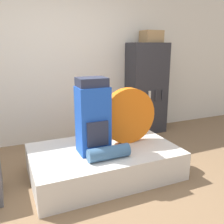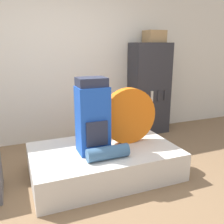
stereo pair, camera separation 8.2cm
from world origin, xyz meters
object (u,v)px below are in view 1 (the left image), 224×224
(backpack, at_px, (93,117))
(sleeping_roll, at_px, (109,153))
(tent_bag, at_px, (128,116))
(cardboard_box, at_px, (151,37))
(bookshelf, at_px, (146,89))

(backpack, height_order, sleeping_roll, backpack)
(tent_bag, xyz_separation_m, cardboard_box, (1.05, 1.17, 1.02))
(backpack, xyz_separation_m, bookshelf, (1.47, 1.25, 0.04))
(backpack, height_order, tent_bag, backpack)
(tent_bag, height_order, cardboard_box, cardboard_box)
(tent_bag, bearing_deg, bookshelf, 49.84)
(bookshelf, bearing_deg, backpack, -139.75)
(backpack, height_order, cardboard_box, cardboard_box)
(backpack, xyz_separation_m, cardboard_box, (1.56, 1.28, 0.95))
(bookshelf, relative_size, cardboard_box, 4.88)
(sleeping_roll, relative_size, cardboard_box, 1.45)
(backpack, bearing_deg, tent_bag, 12.04)
(backpack, relative_size, tent_bag, 1.23)
(backpack, xyz_separation_m, tent_bag, (0.51, 0.11, -0.07))
(sleeping_roll, bearing_deg, cardboard_box, 46.26)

